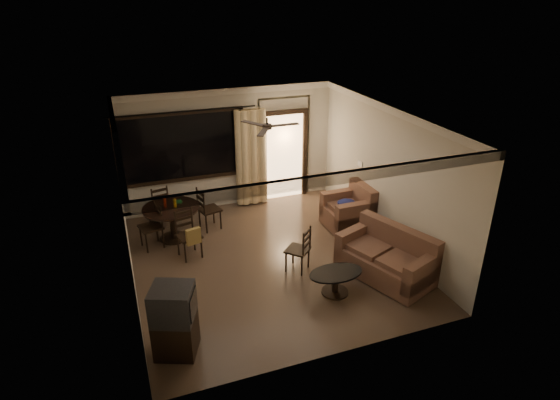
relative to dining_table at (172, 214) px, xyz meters
name	(u,v)px	position (x,y,z in m)	size (l,w,h in m)	color
ground	(269,259)	(1.60, -1.48, -0.57)	(5.50, 5.50, 0.00)	#7F6651
room_shell	(267,140)	(2.19, 0.29, 1.26)	(5.50, 6.70, 5.50)	beige
dining_table	(172,214)	(0.00, 0.00, 0.00)	(1.16, 1.16, 0.95)	black
dining_chair_west	(152,234)	(-0.44, -0.20, -0.29)	(0.51, 0.51, 0.95)	black
dining_chair_east	(209,216)	(0.81, 0.19, -0.29)	(0.51, 0.51, 0.95)	black
dining_chair_south	(190,243)	(0.20, -0.83, -0.27)	(0.51, 0.55, 0.95)	black
dining_chair_north	(159,213)	(-0.19, 0.76, -0.29)	(0.51, 0.51, 0.95)	black
tv_cabinet	(175,321)	(-0.45, -3.39, -0.02)	(0.72, 0.69, 1.10)	black
sofa	(388,258)	(3.44, -2.73, -0.21)	(1.43, 1.89, 0.90)	#492321
armchair	(350,211)	(3.70, -0.80, -0.19)	(0.94, 0.94, 0.93)	#492321
coffee_table	(336,279)	(2.32, -2.89, -0.30)	(0.95, 0.57, 0.42)	black
side_chair	(298,257)	(2.00, -1.99, -0.31)	(0.56, 0.56, 0.89)	black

